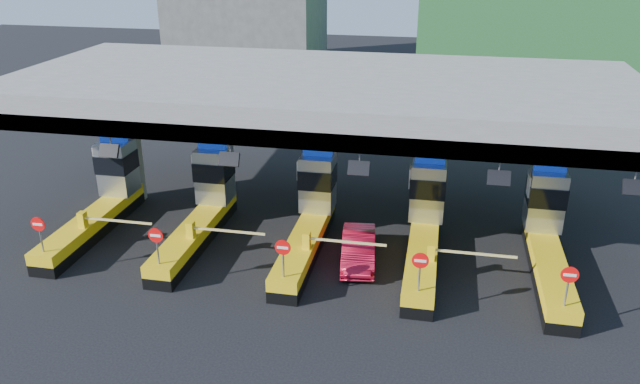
# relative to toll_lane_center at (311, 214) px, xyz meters

# --- Properties ---
(ground) EXTENTS (120.00, 120.00, 0.00)m
(ground) POSITION_rel_toll_lane_center_xyz_m (-0.00, -0.28, -1.40)
(ground) COLOR black
(ground) RESTS_ON ground
(toll_canopy) EXTENTS (28.00, 12.09, 7.00)m
(toll_canopy) POSITION_rel_toll_lane_center_xyz_m (-0.00, 2.59, 4.74)
(toll_canopy) COLOR slate
(toll_canopy) RESTS_ON ground
(toll_lane_far_left) EXTENTS (4.43, 8.00, 4.16)m
(toll_lane_far_left) POSITION_rel_toll_lane_center_xyz_m (-10.00, 0.00, 0.00)
(toll_lane_far_left) COLOR black
(toll_lane_far_left) RESTS_ON ground
(toll_lane_left) EXTENTS (4.43, 8.00, 4.16)m
(toll_lane_left) POSITION_rel_toll_lane_center_xyz_m (-5.00, 0.00, 0.00)
(toll_lane_left) COLOR black
(toll_lane_left) RESTS_ON ground
(toll_lane_center) EXTENTS (4.43, 8.00, 4.16)m
(toll_lane_center) POSITION_rel_toll_lane_center_xyz_m (0.00, 0.00, 0.00)
(toll_lane_center) COLOR black
(toll_lane_center) RESTS_ON ground
(toll_lane_right) EXTENTS (4.43, 8.00, 4.16)m
(toll_lane_right) POSITION_rel_toll_lane_center_xyz_m (5.00, 0.00, 0.00)
(toll_lane_right) COLOR black
(toll_lane_right) RESTS_ON ground
(toll_lane_far_right) EXTENTS (4.43, 8.00, 4.16)m
(toll_lane_far_right) POSITION_rel_toll_lane_center_xyz_m (10.00, 0.00, 0.00)
(toll_lane_far_right) COLOR black
(toll_lane_far_right) RESTS_ON ground
(red_car) EXTENTS (1.83, 4.06, 1.29)m
(red_car) POSITION_rel_toll_lane_center_xyz_m (2.35, -1.45, -0.75)
(red_car) COLOR maroon
(red_car) RESTS_ON ground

